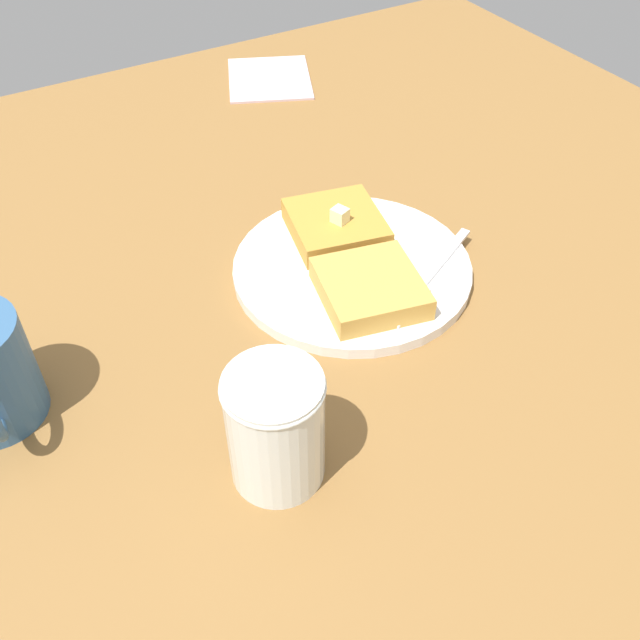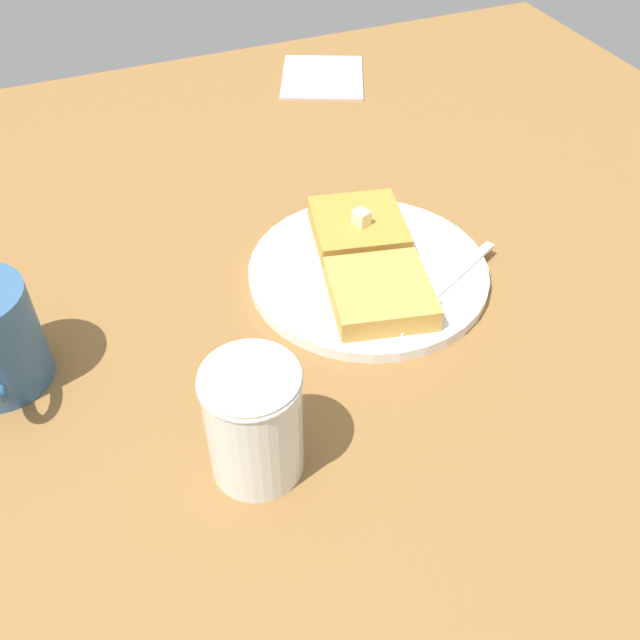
# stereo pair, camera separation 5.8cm
# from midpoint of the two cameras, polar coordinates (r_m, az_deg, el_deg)

# --- Properties ---
(table_surface) EXTENTS (1.12, 1.12, 0.02)m
(table_surface) POSITION_cam_midpoint_polar(r_m,az_deg,el_deg) (0.68, 5.81, 1.70)
(table_surface) COLOR brown
(table_surface) RESTS_ON ground
(plate) EXTENTS (0.23, 0.23, 0.01)m
(plate) POSITION_cam_midpoint_polar(r_m,az_deg,el_deg) (0.69, 6.28, 3.78)
(plate) COLOR silver
(plate) RESTS_ON table_surface
(toast_slice_left) EXTENTS (0.11, 0.11, 0.02)m
(toast_slice_left) POSITION_cam_midpoint_polar(r_m,az_deg,el_deg) (0.71, 5.39, 7.30)
(toast_slice_left) COLOR #B78331
(toast_slice_left) RESTS_ON plate
(toast_slice_middle) EXTENTS (0.11, 0.11, 0.02)m
(toast_slice_middle) POSITION_cam_midpoint_polar(r_m,az_deg,el_deg) (0.64, 7.49, 2.05)
(toast_slice_middle) COLOR gold
(toast_slice_middle) RESTS_ON plate
(butter_pat_primary) EXTENTS (0.02, 0.02, 0.01)m
(butter_pat_primary) POSITION_cam_midpoint_polar(r_m,az_deg,el_deg) (0.69, 5.73, 8.05)
(butter_pat_primary) COLOR #F3E8AE
(butter_pat_primary) RESTS_ON toast_slice_left
(fork) EXTENTS (0.09, 0.15, 0.00)m
(fork) POSITION_cam_midpoint_polar(r_m,az_deg,el_deg) (0.66, 11.96, 2.23)
(fork) COLOR silver
(fork) RESTS_ON plate
(syrup_jar) EXTENTS (0.07, 0.07, 0.10)m
(syrup_jar) POSITION_cam_midpoint_polar(r_m,az_deg,el_deg) (0.50, -1.99, -8.67)
(syrup_jar) COLOR #5D2D0A
(syrup_jar) RESTS_ON table_surface
(napkin) EXTENTS (0.17, 0.16, 0.00)m
(napkin) POSITION_cam_midpoint_polar(r_m,az_deg,el_deg) (1.05, 1.87, 18.81)
(napkin) COLOR beige
(napkin) RESTS_ON table_surface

